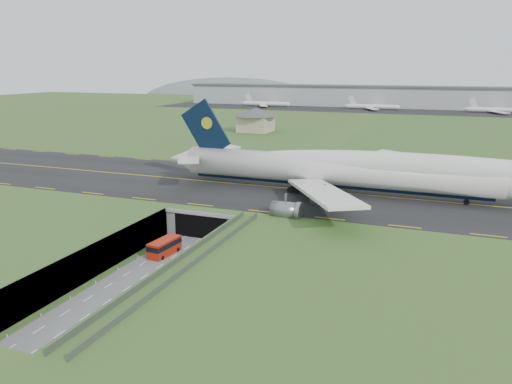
% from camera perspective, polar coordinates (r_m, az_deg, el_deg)
% --- Properties ---
extents(ground, '(900.00, 900.00, 0.00)m').
position_cam_1_polar(ground, '(97.76, -8.45, -6.82)').
color(ground, '#315723').
rests_on(ground, ground).
extents(airfield_deck, '(800.00, 800.00, 6.00)m').
position_cam_1_polar(airfield_deck, '(96.73, -8.52, -5.16)').
color(airfield_deck, gray).
rests_on(airfield_deck, ground).
extents(trench_road, '(12.00, 75.00, 0.20)m').
position_cam_1_polar(trench_road, '(91.74, -10.76, -8.28)').
color(trench_road, slate).
rests_on(trench_road, ground).
extents(taxiway, '(800.00, 44.00, 0.18)m').
position_cam_1_polar(taxiway, '(124.46, -1.14, 0.83)').
color(taxiway, black).
rests_on(taxiway, airfield_deck).
extents(tunnel_portal, '(17.00, 22.30, 6.00)m').
position_cam_1_polar(tunnel_portal, '(110.75, -4.30, -2.37)').
color(tunnel_portal, gray).
rests_on(tunnel_portal, ground).
extents(guideway, '(3.00, 53.00, 7.05)m').
position_cam_1_polar(guideway, '(75.30, -8.37, -8.97)').
color(guideway, '#A8A8A3').
rests_on(guideway, ground).
extents(jumbo_jet, '(104.93, 65.64, 21.71)m').
position_cam_1_polar(jumbo_jet, '(115.04, 12.43, 2.34)').
color(jumbo_jet, silver).
rests_on(jumbo_jet, ground).
extents(shuttle_tram, '(3.52, 7.66, 3.03)m').
position_cam_1_polar(shuttle_tram, '(96.17, -10.42, -6.20)').
color(shuttle_tram, '#B11F0B').
rests_on(shuttle_tram, ground).
extents(service_building, '(20.52, 20.52, 10.90)m').
position_cam_1_polar(service_building, '(227.98, -0.04, 8.50)').
color(service_building, '#BFAE8A').
rests_on(service_building, ground).
extents(cargo_terminal, '(320.00, 67.00, 15.60)m').
position_cam_1_polar(cargo_terminal, '(381.95, 14.30, 10.55)').
color(cargo_terminal, '#B2B2B2').
rests_on(cargo_terminal, ground).
extents(distant_hills, '(700.00, 91.00, 60.00)m').
position_cam_1_polar(distant_hills, '(511.05, 23.27, 8.61)').
color(distant_hills, slate).
rests_on(distant_hills, ground).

